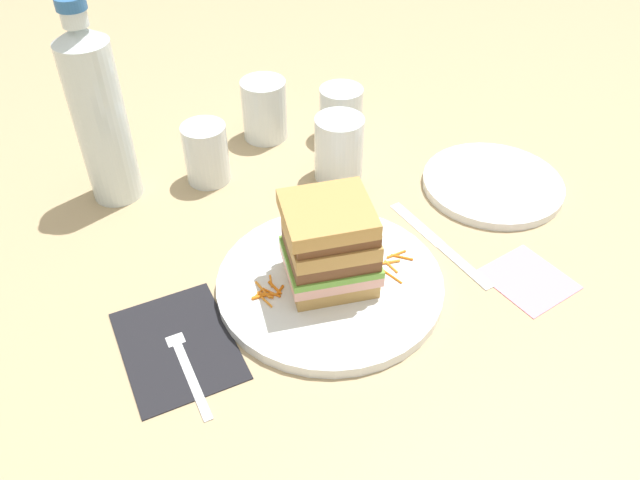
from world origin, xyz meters
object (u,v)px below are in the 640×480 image
napkin_dark (177,345)px  knife (442,246)px  sandwich (330,245)px  water_bottle (99,114)px  fork (183,357)px  side_plate (493,184)px  empty_tumbler_1 (341,113)px  empty_tumbler_2 (206,153)px  napkin_pink (528,279)px  juice_glass (339,152)px  empty_tumbler_0 (264,110)px  main_plate (330,283)px

napkin_dark → knife: same height
sandwich → water_bottle: 0.37m
fork → side_plate: bearing=14.3°
empty_tumbler_1 → empty_tumbler_2: bearing=-172.7°
empty_tumbler_1 → napkin_pink: (0.07, -0.41, -0.04)m
knife → empty_tumbler_2: bearing=130.8°
sandwich → water_bottle: size_ratio=0.42×
knife → juice_glass: bearing=105.4°
sandwich → juice_glass: size_ratio=1.25×
fork → empty_tumbler_0: (0.25, 0.40, 0.04)m
knife → napkin_pink: (0.07, -0.10, -0.00)m
empty_tumbler_0 → side_plate: (0.26, -0.27, -0.04)m
empty_tumbler_1 → napkin_pink: 0.41m
sandwich → empty_tumbler_0: (0.05, 0.37, -0.02)m
napkin_pink → fork: bearing=172.9°
sandwich → knife: size_ratio=0.61×
side_plate → knife: bearing=-149.3°
juice_glass → empty_tumbler_0: same height
empty_tumbler_1 → knife: bearing=-89.2°
napkin_dark → juice_glass: 0.39m
water_bottle → empty_tumbler_2: 0.16m
water_bottle → empty_tumbler_2: (0.13, -0.02, -0.09)m
empty_tumbler_1 → juice_glass: bearing=-116.9°
napkin_dark → empty_tumbler_0: size_ratio=1.64×
juice_glass → empty_tumbler_1: bearing=63.1°
fork → napkin_pink: (0.43, -0.05, -0.00)m
water_bottle → main_plate: bearing=-56.4°
napkin_pink → sandwich: bearing=159.0°
fork → juice_glass: 0.40m
fork → sandwich: bearing=10.5°
empty_tumbler_2 → napkin_dark: bearing=-113.0°
napkin_dark → empty_tumbler_1: 0.49m
main_plate → sandwich: bearing=-174.6°
sandwich → knife: (0.17, 0.01, -0.07)m
main_plate → water_bottle: 0.39m
water_bottle → napkin_pink: 0.60m
main_plate → water_bottle: (-0.20, 0.30, 0.12)m
knife → empty_tumbler_1: empty_tumbler_1 is taller
water_bottle → empty_tumbler_1: water_bottle is taller
sandwich → knife: bearing=3.0°
empty_tumbler_2 → napkin_pink: 0.49m
water_bottle → juice_glass: bearing=-16.1°
knife → water_bottle: water_bottle is taller
empty_tumbler_0 → side_plate: size_ratio=0.48×
main_plate → fork: main_plate is taller
fork → napkin_dark: bearing=92.2°
side_plate → napkin_pink: side_plate is taller
sandwich → fork: 0.21m
empty_tumbler_0 → empty_tumbler_2: empty_tumbler_0 is taller
water_bottle → knife: bearing=-38.5°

